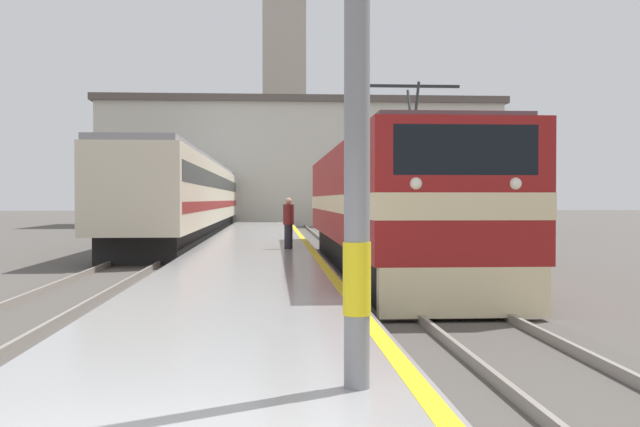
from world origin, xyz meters
TOP-DOWN VIEW (x-y plane):
  - ground_plane at (0.00, 30.00)m, footprint 200.00×200.00m
  - platform at (0.00, 25.00)m, footprint 3.87×140.00m
  - rail_track_near at (3.63, 25.00)m, footprint 2.84×140.00m
  - rail_track_far at (-3.46, 25.00)m, footprint 2.83×140.00m
  - locomotive_train at (3.63, 16.60)m, footprint 2.92×17.95m
  - passenger_train at (-3.46, 43.27)m, footprint 2.92×51.92m
  - person_on_platform at (1.09, 19.58)m, footprint 0.34×0.34m
  - clock_tower at (1.66, 63.10)m, footprint 4.73×4.73m
  - station_building at (2.76, 54.48)m, footprint 30.04×10.31m

SIDE VIEW (x-z plane):
  - ground_plane at x=0.00m, z-range 0.00..0.00m
  - rail_track_near at x=3.63m, z-range -0.05..0.11m
  - rail_track_far at x=-3.46m, z-range -0.05..0.11m
  - platform at x=0.00m, z-range 0.00..0.43m
  - person_on_platform at x=1.09m, z-range 0.46..2.06m
  - locomotive_train at x=3.63m, z-range -0.44..4.02m
  - passenger_train at x=-3.46m, z-range 0.15..3.99m
  - station_building at x=2.76m, z-range 0.02..9.49m
  - clock_tower at x=1.66m, z-range 0.81..29.20m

